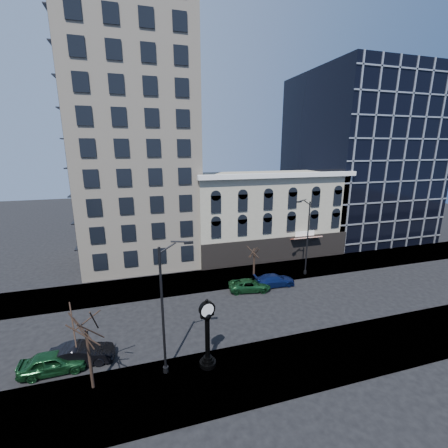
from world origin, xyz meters
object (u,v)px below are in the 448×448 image
object	(u,v)px
street_clock	(207,336)
car_near_a	(54,362)
street_lamp_near	(172,274)
car_near_b	(81,354)

from	to	relation	value
street_clock	car_near_a	size ratio (longest dim) A/B	1.19
street_clock	street_lamp_near	size ratio (longest dim) A/B	0.54
street_clock	car_near_a	xyz separation A→B (m)	(-10.72, 2.70, -1.78)
car_near_b	street_lamp_near	bearing A→B (deg)	-110.30
street_clock	street_lamp_near	distance (m)	5.59
car_near_a	car_near_b	world-z (taller)	car_near_a
street_lamp_near	car_near_b	size ratio (longest dim) A/B	2.15
street_clock	street_lamp_near	xyz separation A→B (m)	(-2.31, 0.14, 5.09)
street_clock	car_near_b	size ratio (longest dim) A/B	1.16
street_clock	car_near_b	xyz separation A→B (m)	(-8.97, 3.09, -1.79)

